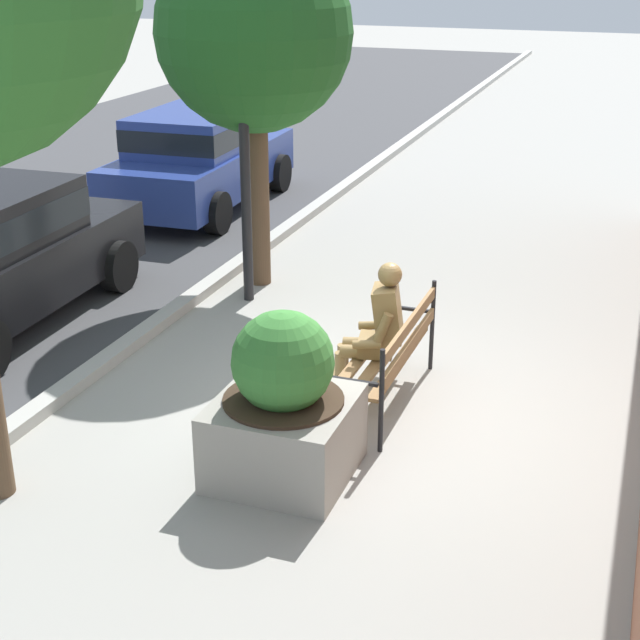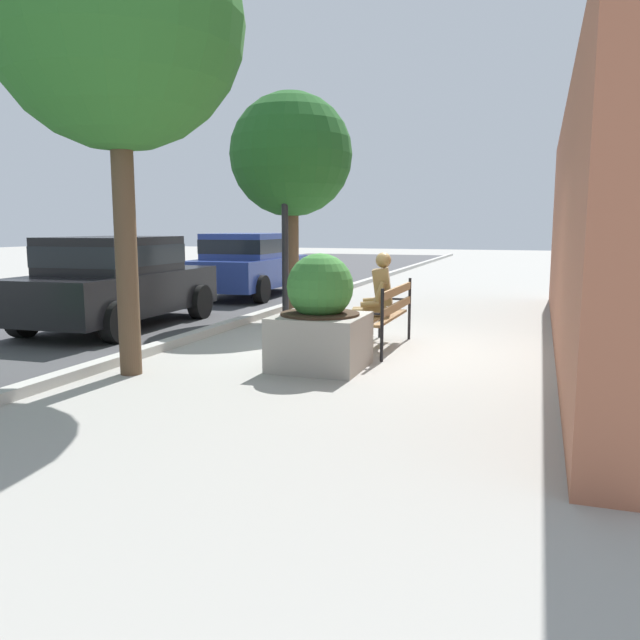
% 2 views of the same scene
% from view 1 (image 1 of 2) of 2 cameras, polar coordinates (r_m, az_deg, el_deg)
% --- Properties ---
extents(ground_plane, '(80.00, 80.00, 0.00)m').
position_cam_1_polar(ground_plane, '(8.70, 3.62, -5.50)').
color(ground_plane, '#9E9B93').
extents(curb_stone, '(60.00, 0.20, 0.12)m').
position_cam_1_polar(curb_stone, '(9.79, -12.88, -2.37)').
color(curb_stone, '#B2AFA8').
rests_on(curb_stone, ground).
extents(park_bench, '(1.81, 0.54, 0.95)m').
position_cam_1_polar(park_bench, '(8.59, 4.45, -1.89)').
color(park_bench, olive).
rests_on(park_bench, ground).
extents(bronze_statue_seated, '(0.59, 0.84, 1.37)m').
position_cam_1_polar(bronze_statue_seated, '(8.63, 3.19, -0.83)').
color(bronze_statue_seated, olive).
rests_on(bronze_statue_seated, ground).
extents(concrete_planter, '(1.08, 1.08, 1.42)m').
position_cam_1_polar(concrete_planter, '(7.42, -2.25, -5.32)').
color(concrete_planter, gray).
rests_on(concrete_planter, ground).
extents(street_tree_down_street, '(2.30, 2.30, 4.22)m').
position_cam_1_polar(street_tree_down_street, '(11.23, -4.07, 17.06)').
color(street_tree_down_street, brown).
rests_on(street_tree_down_street, ground).
extents(parked_car_blue, '(4.16, 2.04, 1.56)m').
position_cam_1_polar(parked_car_blue, '(15.21, -7.40, 9.91)').
color(parked_car_blue, navy).
rests_on(parked_car_blue, ground).
extents(lamp_post, '(0.32, 0.32, 3.90)m').
position_cam_1_polar(lamp_post, '(10.70, -4.77, 14.15)').
color(lamp_post, black).
rests_on(lamp_post, ground).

